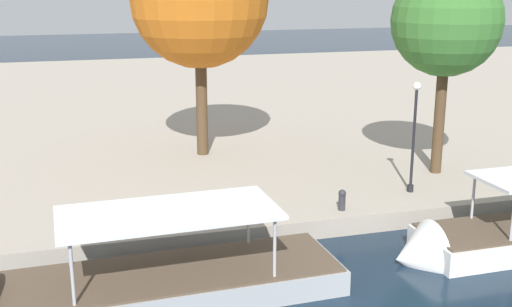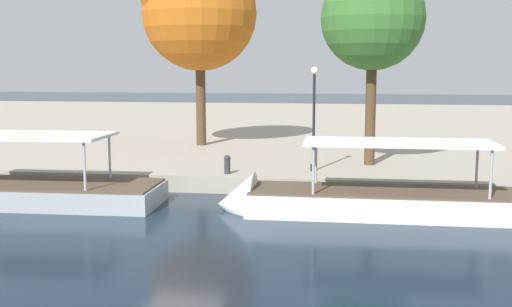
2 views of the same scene
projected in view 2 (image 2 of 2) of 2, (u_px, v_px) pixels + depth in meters
The scene contains 8 objects.
ground_plane at pixel (182, 235), 20.12m from camera, with size 220.00×220.00×0.00m, color #142333.
dock_promenade at pixel (285, 126), 53.51m from camera, with size 120.00×55.00×0.74m, color #A39989.
tour_boat_1 at pixel (3, 197), 24.84m from camera, with size 11.84×3.63×4.17m.
tour_boat_2 at pixel (368, 205), 22.86m from camera, with size 12.23×2.87×3.78m.
mooring_bollard_0 at pixel (227, 164), 27.28m from camera, with size 0.30×0.30×0.84m.
lamp_post at pixel (314, 114), 27.72m from camera, with size 0.34×0.34×4.71m.
tree_0 at pixel (375, 17), 28.88m from camera, with size 4.91×4.91×9.44m.
tree_1 at pixel (197, 11), 36.53m from camera, with size 6.81×6.81×11.27m.
Camera 2 is at (5.25, -19.00, 5.42)m, focal length 43.23 mm.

